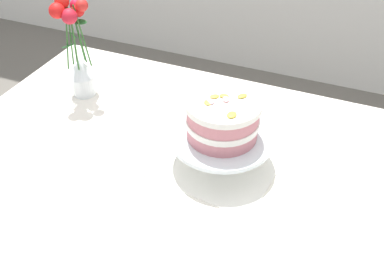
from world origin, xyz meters
The scene contains 5 objects.
dining_table centered at (0.00, -0.02, 0.65)m, with size 1.40×1.00×0.74m.
linen_napkin centered at (0.13, 0.04, 0.74)m, with size 0.32×0.32×0.00m, color white.
cake_stand centered at (0.13, 0.04, 0.82)m, with size 0.29×0.29×0.10m.
layer_cake centered at (0.13, 0.04, 0.90)m, with size 0.20×0.20×0.12m.
flower_vase centered at (-0.44, 0.19, 0.90)m, with size 0.11×0.12×0.36m.
Camera 1 is at (0.41, -0.86, 1.59)m, focal length 40.75 mm.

